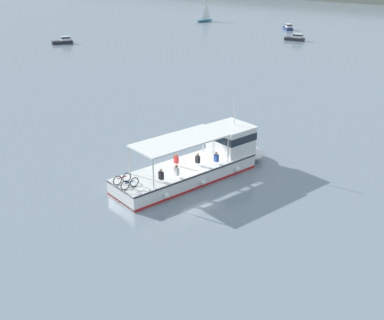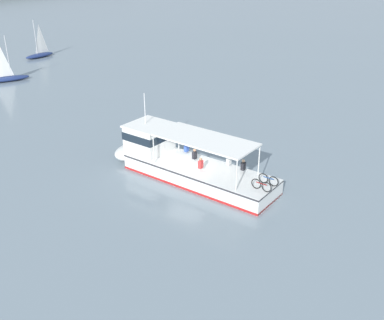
{
  "view_description": "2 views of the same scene",
  "coord_description": "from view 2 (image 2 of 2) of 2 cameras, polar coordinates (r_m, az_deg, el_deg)",
  "views": [
    {
      "loc": [
        20.19,
        -23.92,
        14.75
      ],
      "look_at": [
        0.35,
        -0.21,
        1.4
      ],
      "focal_mm": 44.61,
      "sensor_mm": 36.0,
      "label": 1
    },
    {
      "loc": [
        -23.73,
        -12.19,
        13.91
      ],
      "look_at": [
        0.35,
        -0.21,
        1.4
      ],
      "focal_mm": 41.33,
      "sensor_mm": 36.0,
      "label": 2
    }
  ],
  "objects": [
    {
      "name": "ground_plane",
      "position": [
        30.08,
        -0.66,
        -2.6
      ],
      "size": [
        400.0,
        400.0,
        0.0
      ],
      "primitive_type": "plane",
      "color": "gray"
    },
    {
      "name": "ferry_main",
      "position": [
        30.39,
        -1.53,
        -0.17
      ],
      "size": [
        5.32,
        13.05,
        5.32
      ],
      "color": "white",
      "rests_on": "ground"
    },
    {
      "name": "sailboat_near_starboard",
      "position": [
        58.67,
        -22.62,
        9.89
      ],
      "size": [
        4.83,
        3.68,
        5.4
      ],
      "color": "navy",
      "rests_on": "ground"
    },
    {
      "name": "sailboat_horizon_east",
      "position": [
        71.42,
        -19.06,
        12.84
      ],
      "size": [
        4.95,
        2.05,
        5.4
      ],
      "color": "navy",
      "rests_on": "ground"
    }
  ]
}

